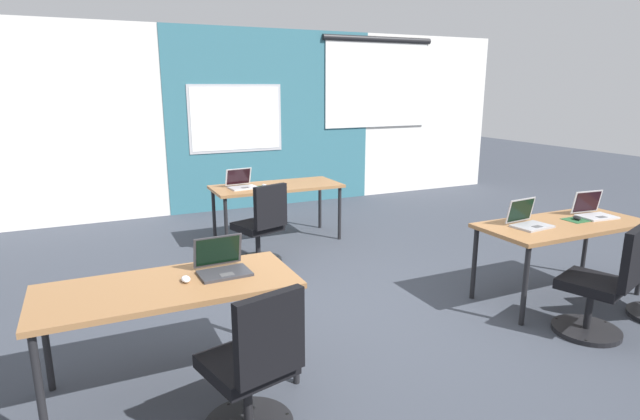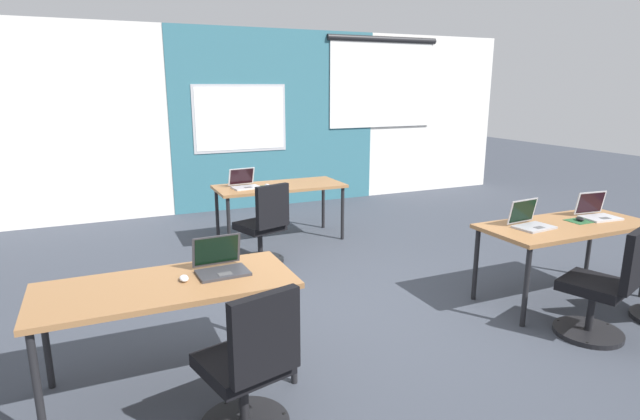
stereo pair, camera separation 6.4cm
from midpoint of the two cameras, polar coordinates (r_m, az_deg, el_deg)
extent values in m
plane|color=#383D47|center=(4.69, 5.18, -10.59)|extent=(24.00, 24.00, 0.00)
cube|color=silver|center=(8.21, -9.18, 9.89)|extent=(10.00, 0.20, 2.80)
cube|color=#336B7A|center=(8.31, -4.52, 10.06)|extent=(3.41, 0.01, 2.80)
cube|color=#B7B7BC|center=(8.11, -8.72, 10.12)|extent=(1.48, 0.02, 1.04)
cube|color=white|center=(8.11, -8.71, 10.12)|extent=(1.40, 0.02, 0.96)
cube|color=white|center=(9.09, 7.22, 13.72)|extent=(2.00, 0.02, 1.42)
cylinder|color=black|center=(9.13, 7.37, 18.50)|extent=(2.10, 0.10, 0.10)
cube|color=olive|center=(3.37, -16.32, -8.20)|extent=(1.60, 0.70, 0.04)
cylinder|color=black|center=(3.26, -28.65, -17.27)|extent=(0.04, 0.04, 0.68)
cylinder|color=black|center=(3.42, -2.42, -13.95)|extent=(0.04, 0.04, 0.68)
cylinder|color=black|center=(3.79, -28.01, -12.76)|extent=(0.04, 0.04, 0.68)
cylinder|color=black|center=(3.93, -5.70, -10.17)|extent=(0.04, 0.04, 0.68)
cube|color=olive|center=(5.11, 26.23, -1.59)|extent=(1.60, 0.70, 0.04)
cylinder|color=black|center=(4.50, 22.52, -8.04)|extent=(0.04, 0.04, 0.68)
cylinder|color=black|center=(4.90, 17.46, -5.84)|extent=(0.04, 0.04, 0.68)
cylinder|color=black|center=(5.95, 28.28, -3.42)|extent=(0.04, 0.04, 0.68)
cube|color=olive|center=(6.40, -4.28, 2.66)|extent=(1.60, 0.70, 0.04)
cylinder|color=black|center=(6.00, -9.91, -1.80)|extent=(0.04, 0.04, 0.68)
cylinder|color=black|center=(6.50, 2.83, -0.40)|extent=(0.04, 0.04, 0.68)
cylinder|color=black|center=(6.57, -11.20, -0.51)|extent=(0.04, 0.04, 0.68)
cylinder|color=black|center=(7.02, 0.63, 0.69)|extent=(0.04, 0.04, 0.68)
cube|color=#333338|center=(3.44, -10.33, -6.95)|extent=(0.34, 0.24, 0.02)
cube|color=#4C4C4F|center=(3.39, -10.08, -7.07)|extent=(0.09, 0.06, 0.00)
cube|color=#333338|center=(3.52, -11.04, -4.44)|extent=(0.33, 0.07, 0.22)
cube|color=black|center=(3.52, -11.02, -4.45)|extent=(0.30, 0.06, 0.19)
ellipsoid|color=silver|center=(3.37, -14.51, -7.44)|extent=(0.06, 0.10, 0.03)
cylinder|color=black|center=(3.11, -7.93, -20.03)|extent=(0.06, 0.06, 0.34)
cube|color=black|center=(3.00, -8.07, -16.69)|extent=(0.53, 0.53, 0.08)
cube|color=black|center=(2.68, -5.48, -13.94)|extent=(0.40, 0.16, 0.46)
sphere|color=black|center=(3.38, -9.97, -20.83)|extent=(0.04, 0.04, 0.04)
sphere|color=black|center=(3.26, -3.48, -22.12)|extent=(0.04, 0.04, 0.04)
cube|color=#B7B7BC|center=(6.24, -7.97, 2.52)|extent=(0.36, 0.27, 0.02)
cube|color=#4C4C4F|center=(6.19, -7.79, 2.53)|extent=(0.10, 0.07, 0.00)
cube|color=#B7B7BC|center=(6.35, -8.53, 3.75)|extent=(0.34, 0.11, 0.21)
cube|color=black|center=(6.34, -8.51, 3.76)|extent=(0.30, 0.09, 0.19)
cube|color=#23512D|center=(6.29, -5.65, 2.61)|extent=(0.22, 0.19, 0.00)
ellipsoid|color=#B2B2B7|center=(6.29, -5.65, 2.78)|extent=(0.07, 0.11, 0.03)
cylinder|color=black|center=(5.78, -6.37, -5.63)|extent=(0.52, 0.52, 0.04)
cylinder|color=black|center=(5.72, -6.42, -3.84)|extent=(0.06, 0.06, 0.34)
cube|color=black|center=(5.66, -6.47, -1.81)|extent=(0.55, 0.55, 0.08)
cube|color=black|center=(5.40, -5.01, 0.42)|extent=(0.40, 0.18, 0.46)
sphere|color=black|center=(5.96, -7.68, -5.04)|extent=(0.04, 0.04, 0.04)
sphere|color=black|center=(5.85, -4.17, -5.32)|extent=(0.04, 0.04, 0.04)
sphere|color=black|center=(5.60, -7.80, -6.28)|extent=(0.04, 0.04, 0.04)
cube|color=#9E9EA3|center=(4.83, 23.27, -1.78)|extent=(0.35, 0.26, 0.02)
cube|color=#4C4C4F|center=(4.80, 23.77, -1.81)|extent=(0.10, 0.07, 0.00)
cube|color=#9E9EA3|center=(4.88, 22.15, -0.10)|extent=(0.33, 0.08, 0.22)
cube|color=black|center=(4.88, 22.20, -0.11)|extent=(0.30, 0.07, 0.19)
cylinder|color=black|center=(4.70, 28.22, -12.00)|extent=(0.52, 0.52, 0.04)
cylinder|color=black|center=(4.62, 28.49, -9.86)|extent=(0.06, 0.06, 0.34)
cube|color=black|center=(4.55, 28.79, -7.42)|extent=(0.56, 0.56, 0.08)
cube|color=black|center=(4.41, 32.27, -4.80)|extent=(0.40, 0.19, 0.46)
sphere|color=black|center=(4.76, 25.52, -11.31)|extent=(0.04, 0.04, 0.04)
sphere|color=black|center=(4.88, 29.90, -11.24)|extent=(0.04, 0.04, 0.04)
sphere|color=black|center=(4.48, 28.17, -13.19)|extent=(0.04, 0.04, 0.04)
cube|color=#B7B7BC|center=(5.45, 29.26, -0.77)|extent=(0.35, 0.26, 0.02)
cube|color=#4C4C4F|center=(5.41, 29.68, -0.80)|extent=(0.10, 0.07, 0.00)
cube|color=#B7B7BC|center=(5.51, 28.39, 0.74)|extent=(0.33, 0.08, 0.22)
cube|color=black|center=(5.51, 28.43, 0.73)|extent=(0.30, 0.06, 0.19)
cube|color=#23512D|center=(5.26, 27.46, -1.10)|extent=(0.22, 0.19, 0.00)
ellipsoid|color=black|center=(5.26, 27.48, -0.90)|extent=(0.09, 0.11, 0.03)
camera|label=1|loc=(0.03, -89.55, 0.11)|focal=28.48mm
camera|label=2|loc=(0.03, 90.45, -0.11)|focal=28.48mm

